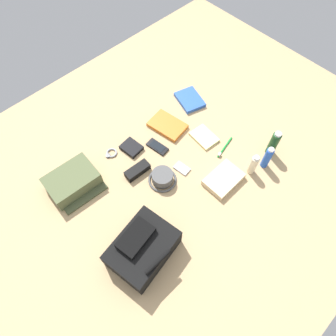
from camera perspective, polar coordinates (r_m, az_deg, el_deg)
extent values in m
cube|color=tan|center=(1.68, 0.00, -0.89)|extent=(2.64, 2.02, 0.02)
cube|color=black|center=(1.45, -4.70, -14.72)|extent=(0.34, 0.27, 0.13)
cube|color=black|center=(1.38, -6.02, -12.69)|extent=(0.18, 0.13, 0.03)
cylinder|color=black|center=(1.35, -1.86, -17.01)|extent=(0.14, 0.02, 0.02)
cube|color=#56603D|center=(1.67, -17.34, -2.32)|extent=(0.27, 0.20, 0.09)
cube|color=#454D30|center=(1.65, -15.09, -5.18)|extent=(0.25, 0.08, 0.01)
cylinder|color=#545454|center=(1.61, -1.05, -1.68)|extent=(0.11, 0.11, 0.06)
torus|color=#545454|center=(1.64, -1.04, -2.19)|extent=(0.15, 0.15, 0.01)
cylinder|color=#19471E|center=(1.77, 18.95, 4.26)|extent=(0.05, 0.05, 0.16)
cylinder|color=silver|center=(1.70, 19.77, 5.91)|extent=(0.04, 0.04, 0.01)
cylinder|color=blue|center=(1.72, 17.90, 1.77)|extent=(0.04, 0.04, 0.14)
cylinder|color=silver|center=(1.65, 18.62, 3.21)|extent=(0.03, 0.03, 0.01)
cylinder|color=beige|center=(1.68, 15.50, 0.53)|extent=(0.04, 0.04, 0.13)
cylinder|color=silver|center=(1.62, 16.09, 1.82)|extent=(0.03, 0.03, 0.01)
cube|color=blue|center=(1.97, 4.06, 12.53)|extent=(0.18, 0.21, 0.02)
cube|color=white|center=(1.97, 4.05, 12.46)|extent=(0.17, 0.20, 0.02)
cube|color=orange|center=(1.83, -0.11, 7.91)|extent=(0.17, 0.23, 0.02)
cube|color=white|center=(1.84, -0.11, 7.85)|extent=(0.16, 0.22, 0.02)
cube|color=black|center=(1.75, -1.99, 3.95)|extent=(0.07, 0.13, 0.01)
cube|color=black|center=(1.75, -2.00, 4.07)|extent=(0.06, 0.09, 0.00)
cube|color=#B7B7BC|center=(1.68, 2.59, -0.06)|extent=(0.06, 0.09, 0.01)
cylinder|color=silver|center=(1.68, 2.24, 0.35)|extent=(0.03, 0.03, 0.00)
torus|color=#99999E|center=(1.76, -10.41, 2.78)|extent=(0.06, 0.06, 0.01)
cylinder|color=black|center=(1.75, -11.07, 2.28)|extent=(0.03, 0.03, 0.01)
cylinder|color=#198C33|center=(1.78, 10.50, 3.82)|extent=(0.16, 0.04, 0.01)
cube|color=white|center=(1.74, 9.53, 2.56)|extent=(0.02, 0.02, 0.01)
cube|color=black|center=(1.75, -6.80, 3.78)|extent=(0.10, 0.12, 0.02)
cube|color=beige|center=(1.80, 6.72, 5.75)|extent=(0.12, 0.16, 0.02)
cube|color=beige|center=(1.66, 10.27, -2.04)|extent=(0.20, 0.14, 0.04)
cube|color=black|center=(1.66, -5.69, -0.45)|extent=(0.14, 0.07, 0.04)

